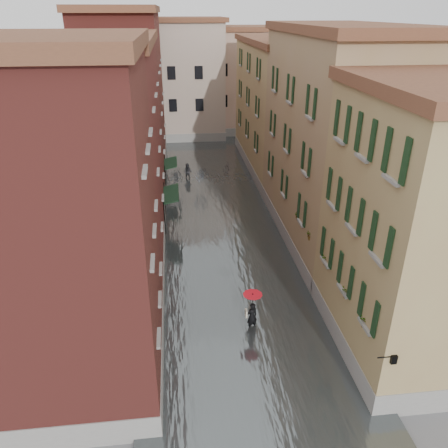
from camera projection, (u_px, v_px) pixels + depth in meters
ground at (244, 326)px, 21.74m from camera, size 120.00×120.00×0.00m
floodwater at (218, 215)px, 33.30m from camera, size 10.00×60.00×0.20m
building_left_near at (72, 237)px, 16.38m from camera, size 6.00×8.00×13.00m
building_left_mid at (109, 156)px, 26.31m from camera, size 6.00×14.00×12.50m
building_left_far at (128, 99)px, 39.36m from camera, size 6.00×16.00×14.00m
building_right_near at (421, 235)px, 18.14m from camera, size 6.00×8.00×11.50m
building_right_mid at (334, 145)px, 27.63m from camera, size 6.00×14.00×13.00m
building_right_far at (279, 109)px, 41.34m from camera, size 6.00×16.00×11.50m
building_end_cream at (172, 81)px, 52.48m from camera, size 12.00×9.00×13.00m
building_end_pink at (243, 82)px, 55.41m from camera, size 10.00×9.00×12.00m
awning_near at (171, 195)px, 30.73m from camera, size 1.09×3.32×2.80m
awning_far at (170, 164)px, 36.94m from camera, size 1.09×2.93×2.80m
wall_lantern at (393, 358)px, 15.51m from camera, size 0.71×0.22×0.35m
window_planters at (327, 254)px, 21.20m from camera, size 0.59×10.64×0.84m
pedestrian_main at (252, 308)px, 20.97m from camera, size 0.94×0.94×2.06m
pedestrian_far at (188, 172)px, 40.09m from camera, size 0.94×0.84×1.59m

